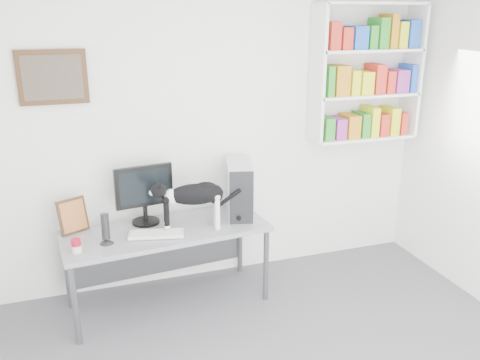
# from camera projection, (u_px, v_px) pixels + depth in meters

# --- Properties ---
(room) EXTENTS (4.01, 4.01, 2.70)m
(room) POSITION_uv_depth(u_px,v_px,m) (318.00, 216.00, 2.69)
(room) COLOR #525357
(room) RESTS_ON ground
(bookshelf) EXTENTS (1.03, 0.28, 1.24)m
(bookshelf) POSITION_uv_depth(u_px,v_px,m) (367.00, 73.00, 4.62)
(bookshelf) COLOR white
(bookshelf) RESTS_ON room
(wall_art) EXTENTS (0.52, 0.04, 0.42)m
(wall_art) POSITION_uv_depth(u_px,v_px,m) (53.00, 77.00, 3.90)
(wall_art) COLOR #4A2E18
(wall_art) RESTS_ON room
(desk) EXTENTS (1.71, 0.79, 0.69)m
(desk) POSITION_uv_depth(u_px,v_px,m) (168.00, 267.00, 4.26)
(desk) COLOR gray
(desk) RESTS_ON room
(monitor) EXTENTS (0.51, 0.29, 0.51)m
(monitor) POSITION_uv_depth(u_px,v_px,m) (144.00, 194.00, 4.19)
(monitor) COLOR black
(monitor) RESTS_ON desk
(keyboard) EXTENTS (0.46, 0.26, 0.03)m
(keyboard) POSITION_uv_depth(u_px,v_px,m) (156.00, 234.00, 4.02)
(keyboard) COLOR beige
(keyboard) RESTS_ON desk
(pc_tower) EXTENTS (0.32, 0.51, 0.47)m
(pc_tower) POSITION_uv_depth(u_px,v_px,m) (239.00, 189.00, 4.38)
(pc_tower) COLOR silver
(pc_tower) RESTS_ON desk
(speaker) EXTENTS (0.12, 0.12, 0.25)m
(speaker) POSITION_uv_depth(u_px,v_px,m) (105.00, 228.00, 3.85)
(speaker) COLOR black
(speaker) RESTS_ON desk
(leaning_print) EXTENTS (0.25, 0.18, 0.29)m
(leaning_print) POSITION_uv_depth(u_px,v_px,m) (73.00, 215.00, 4.05)
(leaning_print) COLOR #4A2E18
(leaning_print) RESTS_ON desk
(soup_can) EXTENTS (0.08, 0.08, 0.10)m
(soup_can) POSITION_uv_depth(u_px,v_px,m) (76.00, 246.00, 3.73)
(soup_can) COLOR maroon
(soup_can) RESTS_ON desk
(cat) EXTENTS (0.67, 0.26, 0.41)m
(cat) POSITION_uv_depth(u_px,v_px,m) (194.00, 206.00, 4.09)
(cat) COLOR black
(cat) RESTS_ON desk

